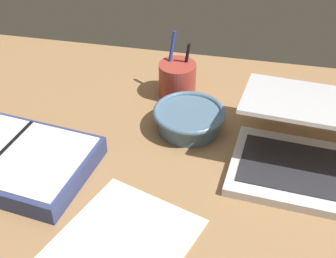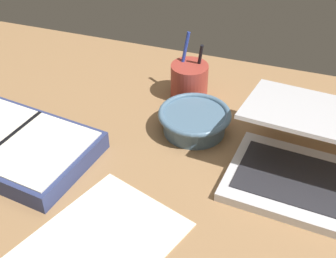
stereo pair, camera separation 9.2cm
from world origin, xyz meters
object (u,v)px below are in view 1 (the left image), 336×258
object	(u,v)px
planner	(7,158)
scissors	(6,198)
laptop	(314,149)
pen_cup	(177,80)
bowl	(189,118)

from	to	relation	value
planner	scissors	size ratio (longest dim) A/B	2.82
laptop	pen_cup	distance (cm)	36.95
planner	laptop	bearing A→B (deg)	19.31
pen_cup	planner	world-z (taller)	pen_cup
laptop	bowl	world-z (taller)	laptop
laptop	bowl	size ratio (longest dim) A/B	2.06
planner	scissors	distance (cm)	9.78
laptop	scissors	bearing A→B (deg)	-154.30
laptop	planner	world-z (taller)	laptop
laptop	scissors	xyz separation A→B (cm)	(-54.99, -20.76, -4.44)
bowl	pen_cup	world-z (taller)	pen_cup
bowl	planner	world-z (taller)	bowl
laptop	bowl	bearing A→B (deg)	168.96
laptop	scissors	size ratio (longest dim) A/B	2.54
bowl	pen_cup	distance (cm)	13.93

